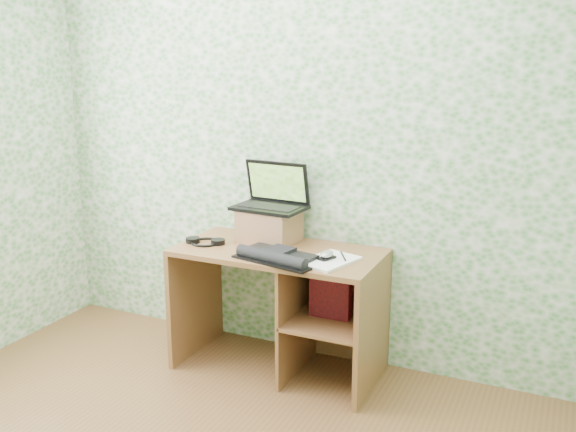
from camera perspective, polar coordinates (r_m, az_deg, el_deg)
The scene contains 10 objects.
wall_back at distance 3.89m, azimuth 1.09°, elevation 5.98°, with size 3.50×3.50×0.00m, color silver.
desk at distance 3.82m, azimuth 0.42°, elevation -6.90°, with size 1.20×0.60×0.75m.
riser at distance 3.89m, azimuth -1.66°, elevation -0.82°, with size 0.33×0.27×0.20m, color brown.
laptop at distance 3.89m, azimuth -1.38°, elevation 1.67°, with size 0.43×0.32×0.28m.
keyboard at distance 3.55m, azimuth -1.06°, elevation -3.57°, with size 0.50×0.33×0.07m.
headphones at distance 3.89m, azimuth -7.36°, elevation -2.27°, with size 0.24×0.21×0.03m.
notepad at distance 3.53m, azimuth 3.66°, elevation -3.99°, with size 0.23×0.32×0.02m, color white.
mouse at distance 3.53m, azimuth 3.47°, elevation -3.55°, with size 0.07×0.10×0.04m, color #B2B2B5.
pen at distance 3.57m, azimuth 4.93°, elevation -3.57°, with size 0.01×0.01×0.16m, color black.
red_box at distance 3.69m, azimuth 3.83°, elevation -6.88°, with size 0.24×0.08×0.28m, color maroon.
Camera 1 is at (1.54, -1.78, 1.85)m, focal length 40.00 mm.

